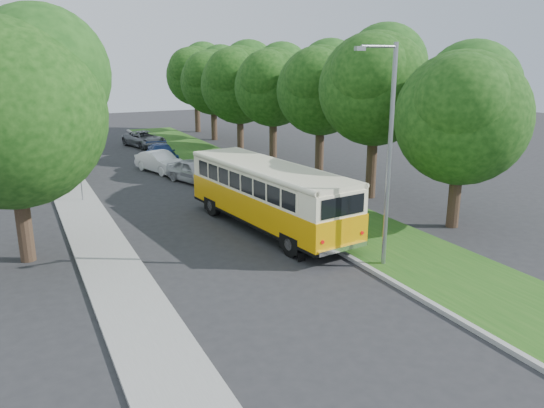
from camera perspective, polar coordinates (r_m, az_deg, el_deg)
name	(u,v)px	position (r m, az deg, el deg)	size (l,w,h in m)	color
ground	(250,263)	(20.17, -2.38, -6.36)	(120.00, 120.00, 0.00)	#262628
curb	(276,215)	(25.87, 0.41, -1.20)	(0.20, 70.00, 0.15)	gray
grass_verge	(317,209)	(26.97, 4.87, -0.58)	(4.50, 70.00, 0.13)	#1F5015
sidewalk	(98,241)	(23.52, -18.25, -3.77)	(2.20, 70.00, 0.12)	gray
treeline	(183,82)	(36.76, -9.59, 12.82)	(24.27, 41.91, 9.46)	#332319
lamppost_near	(388,150)	(19.03, 12.34, 5.66)	(1.71, 0.16, 8.00)	gray
lamppost_far	(63,118)	(33.44, -21.52, 8.61)	(1.71, 0.16, 7.50)	gray
warning_sign	(80,171)	(29.84, -19.96, 3.36)	(0.56, 0.10, 2.50)	gray
vintage_bus	(269,197)	(23.55, -0.38, 0.75)	(2.62, 10.19, 3.03)	#F3A507
car_silver	(194,171)	(33.20, -8.39, 3.52)	(1.68, 4.18, 1.42)	#B1B1B6
car_white	(160,162)	(36.65, -11.95, 4.45)	(1.49, 4.27, 1.41)	white
car_blue	(162,153)	(40.33, -11.77, 5.37)	(1.82, 4.48, 1.30)	navy
car_grey	(145,139)	(47.55, -13.55, 6.80)	(2.25, 4.88, 1.36)	slate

